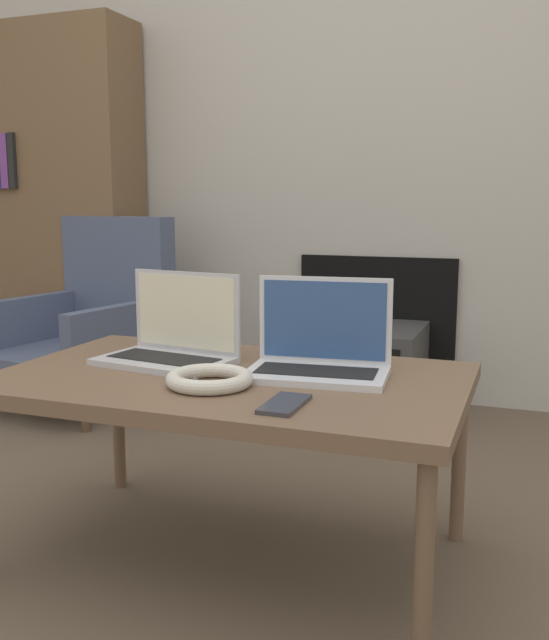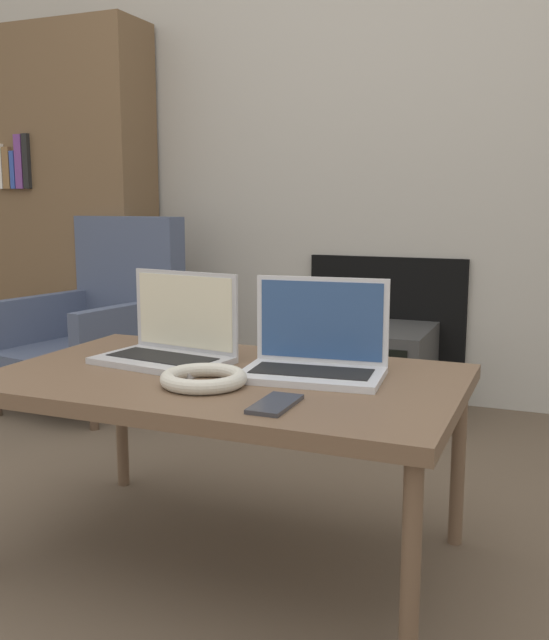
# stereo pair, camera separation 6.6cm
# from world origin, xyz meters

# --- Properties ---
(wall_back) EXTENTS (7.00, 0.08, 2.60)m
(wall_back) POSITION_xyz_m (0.00, 2.01, 1.29)
(wall_back) COLOR #ADA89E
(wall_back) RESTS_ON ground_plane
(table) EXTENTS (1.09, 0.67, 0.47)m
(table) POSITION_xyz_m (0.00, 0.38, 0.43)
(table) COLOR brown
(table) RESTS_ON ground_plane
(laptop_left) EXTENTS (0.35, 0.25, 0.23)m
(laptop_left) POSITION_xyz_m (-0.19, 0.46, 0.52)
(laptop_left) COLOR #B2B2B7
(laptop_left) RESTS_ON table
(laptop_right) EXTENTS (0.34, 0.24, 0.23)m
(laptop_right) POSITION_xyz_m (0.20, 0.46, 0.52)
(laptop_right) COLOR silver
(laptop_right) RESTS_ON table
(headphones) EXTENTS (0.19, 0.19, 0.03)m
(headphones) POSITION_xyz_m (-0.00, 0.27, 0.48)
(headphones) COLOR beige
(headphones) RESTS_ON table
(phone) EXTENTS (0.07, 0.15, 0.01)m
(phone) POSITION_xyz_m (0.21, 0.18, 0.47)
(phone) COLOR #333338
(phone) RESTS_ON table
(tv) EXTENTS (0.48, 0.47, 0.36)m
(tv) POSITION_xyz_m (0.01, 1.72, 0.18)
(tv) COLOR #383838
(tv) RESTS_ON ground_plane
(armchair) EXTENTS (0.68, 0.75, 0.81)m
(armchair) POSITION_xyz_m (-1.14, 1.48, 0.37)
(armchair) COLOR #47516B
(armchair) RESTS_ON ground_plane
(bookshelf) EXTENTS (0.80, 0.32, 1.69)m
(bookshelf) POSITION_xyz_m (-1.53, 1.81, 0.85)
(bookshelf) COLOR brown
(bookshelf) RESTS_ON ground_plane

